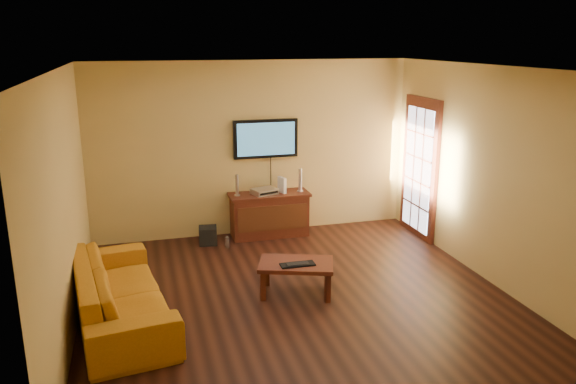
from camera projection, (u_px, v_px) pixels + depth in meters
name	position (u px, v px, depth m)	size (l,w,h in m)	color
ground_plane	(298.00, 298.00, 6.73)	(5.00, 5.00, 0.00)	black
room_walls	(284.00, 150.00, 6.87)	(5.00, 5.00, 5.00)	tan
french_door	(420.00, 170.00, 8.66)	(0.07, 1.02, 2.22)	#42180F
media_console	(269.00, 214.00, 8.79)	(1.25, 0.48, 0.68)	#42180F
television	(266.00, 139.00, 8.66)	(1.01, 0.08, 0.60)	black
coffee_table	(296.00, 267.00, 6.76)	(1.01, 0.79, 0.41)	#42180F
sofa	(119.00, 283.00, 6.09)	(2.28, 0.67, 0.89)	#BC7514
speaker_left	(237.00, 186.00, 8.54)	(0.09, 0.09, 0.33)	silver
speaker_right	(300.00, 181.00, 8.77)	(0.10, 0.10, 0.36)	silver
av_receiver	(264.00, 191.00, 8.66)	(0.37, 0.27, 0.09)	silver
game_console	(282.00, 185.00, 8.71)	(0.05, 0.18, 0.25)	white
subwoofer	(208.00, 235.00, 8.47)	(0.26, 0.26, 0.26)	black
bottle	(227.00, 242.00, 8.30)	(0.07, 0.07, 0.19)	white
keyboard	(298.00, 264.00, 6.65)	(0.41, 0.16, 0.02)	black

